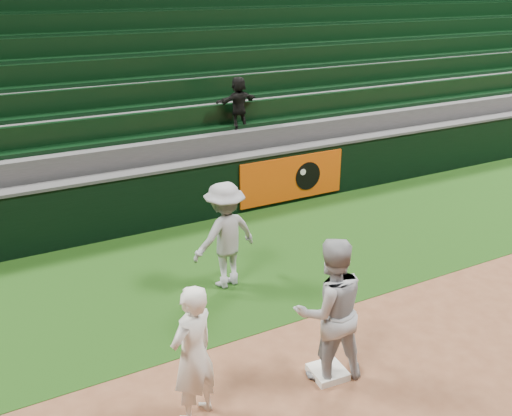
{
  "coord_description": "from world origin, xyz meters",
  "views": [
    {
      "loc": [
        -3.43,
        -5.11,
        4.68
      ],
      "look_at": [
        0.61,
        2.3,
        1.3
      ],
      "focal_mm": 40.0,
      "sensor_mm": 36.0,
      "label": 1
    }
  ],
  "objects_px": {
    "first_baseman": "(193,355)",
    "baserunner": "(330,310)",
    "first_base": "(328,372)",
    "base_coach": "(225,235)"
  },
  "relations": [
    {
      "from": "first_base",
      "to": "first_baseman",
      "type": "distance_m",
      "value": 1.94
    },
    {
      "from": "first_baseman",
      "to": "baserunner",
      "type": "bearing_deg",
      "value": 152.79
    },
    {
      "from": "base_coach",
      "to": "baserunner",
      "type": "bearing_deg",
      "value": 82.28
    },
    {
      "from": "first_base",
      "to": "baserunner",
      "type": "relative_size",
      "value": 0.22
    },
    {
      "from": "baserunner",
      "to": "base_coach",
      "type": "distance_m",
      "value": 2.7
    },
    {
      "from": "first_base",
      "to": "baserunner",
      "type": "xyz_separation_m",
      "value": [
        -0.0,
        0.03,
        0.9
      ]
    },
    {
      "from": "first_baseman",
      "to": "baserunner",
      "type": "xyz_separation_m",
      "value": [
        1.76,
        -0.11,
        0.1
      ]
    },
    {
      "from": "first_base",
      "to": "first_baseman",
      "type": "xyz_separation_m",
      "value": [
        -1.76,
        0.13,
        0.8
      ]
    },
    {
      "from": "first_base",
      "to": "first_baseman",
      "type": "bearing_deg",
      "value": 175.74
    },
    {
      "from": "baserunner",
      "to": "first_base",
      "type": "bearing_deg",
      "value": 111.74
    }
  ]
}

